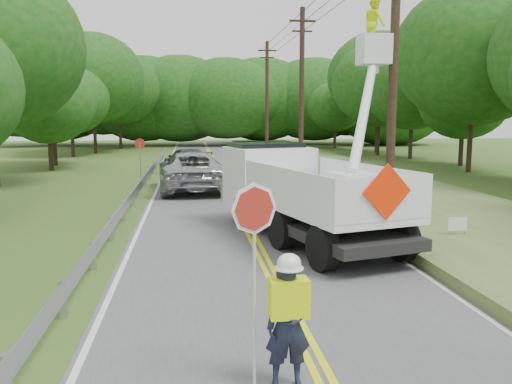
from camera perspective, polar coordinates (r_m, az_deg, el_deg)
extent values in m
plane|color=#435623|center=(9.44, 4.55, -14.34)|extent=(140.00, 140.00, 0.00)
cube|color=#4F4F51|center=(22.90, -2.42, -0.84)|extent=(7.20, 96.00, 0.02)
cube|color=#F5F611|center=(22.89, -2.67, -0.81)|extent=(0.12, 96.00, 0.00)
cube|color=#F5F611|center=(22.90, -2.17, -0.80)|extent=(0.12, 96.00, 0.00)
cube|color=silver|center=(22.89, -11.07, -0.95)|extent=(0.12, 96.00, 0.00)
cube|color=silver|center=(23.41, 6.02, -0.64)|extent=(0.12, 96.00, 0.00)
cube|color=#A0A1A9|center=(7.68, -25.13, -17.83)|extent=(0.12, 0.14, 0.70)
cube|color=#A0A1A9|center=(10.35, -19.92, -10.70)|extent=(0.12, 0.14, 0.70)
cube|color=#A0A1A9|center=(13.17, -17.01, -6.52)|extent=(0.12, 0.14, 0.70)
cube|color=#A0A1A9|center=(16.05, -15.17, -3.81)|extent=(0.12, 0.14, 0.70)
cube|color=#A0A1A9|center=(18.97, -13.90, -1.93)|extent=(0.12, 0.14, 0.70)
cube|color=#A0A1A9|center=(21.91, -12.97, -0.55)|extent=(0.12, 0.14, 0.70)
cube|color=#A0A1A9|center=(24.87, -12.26, 0.50)|extent=(0.12, 0.14, 0.70)
cube|color=#A0A1A9|center=(27.83, -11.70, 1.33)|extent=(0.12, 0.14, 0.70)
cube|color=#A0A1A9|center=(30.80, -11.25, 1.99)|extent=(0.12, 0.14, 0.70)
cube|color=#A0A1A9|center=(33.78, -10.88, 2.54)|extent=(0.12, 0.14, 0.70)
cube|color=#A0A1A9|center=(36.76, -10.56, 3.01)|extent=(0.12, 0.14, 0.70)
cube|color=#A0A1A9|center=(39.74, -10.30, 3.40)|extent=(0.12, 0.14, 0.70)
cube|color=#A0A1A9|center=(42.73, -10.07, 3.73)|extent=(0.12, 0.14, 0.70)
cube|color=#A0A1A9|center=(45.72, -9.87, 4.03)|extent=(0.12, 0.14, 0.70)
cube|color=#A0A1A9|center=(23.84, -12.25, 0.78)|extent=(0.05, 48.00, 0.34)
cylinder|color=black|center=(18.85, 14.46, 12.18)|extent=(0.30, 0.30, 10.00)
cylinder|color=black|center=(33.26, 4.89, 10.60)|extent=(0.30, 0.30, 10.00)
cube|color=black|center=(33.70, 4.98, 17.75)|extent=(1.60, 0.12, 0.12)
cube|color=black|center=(33.61, 4.97, 16.74)|extent=(1.20, 0.10, 0.10)
cylinder|color=black|center=(48.04, 1.18, 9.90)|extent=(0.30, 0.30, 10.00)
cube|color=black|center=(48.34, 1.19, 14.88)|extent=(1.60, 0.12, 0.12)
cube|color=black|center=(48.28, 1.19, 14.17)|extent=(1.20, 0.10, 0.10)
cylinder|color=black|center=(27.46, 7.94, 19.68)|extent=(0.03, 43.00, 0.03)
cylinder|color=black|center=(27.64, 9.43, 19.58)|extent=(0.03, 43.00, 0.03)
cube|color=#52642D|center=(24.47, 14.39, -0.17)|extent=(7.00, 96.00, 0.30)
cylinder|color=#332319|center=(37.37, -21.09, 4.07)|extent=(0.32, 0.32, 2.51)
ellipsoid|color=#13470F|center=(37.30, -21.33, 8.78)|extent=(5.86, 5.86, 5.16)
cylinder|color=#332319|center=(40.96, -20.71, 4.52)|extent=(0.32, 0.32, 2.67)
ellipsoid|color=#13470F|center=(40.91, -20.95, 9.08)|extent=(6.23, 6.23, 5.48)
cylinder|color=#332319|center=(49.07, -19.01, 5.23)|extent=(0.32, 0.32, 2.84)
ellipsoid|color=#13470F|center=(49.04, -19.20, 9.28)|extent=(6.62, 6.62, 5.83)
cylinder|color=#332319|center=(52.83, -16.84, 6.18)|extent=(0.32, 0.32, 4.07)
ellipsoid|color=#13470F|center=(52.91, -17.06, 11.56)|extent=(9.49, 9.49, 8.35)
cylinder|color=#332319|center=(59.22, -14.30, 6.29)|extent=(0.32, 0.32, 3.72)
ellipsoid|color=#13470F|center=(59.26, -14.46, 10.69)|extent=(8.67, 8.67, 7.63)
cylinder|color=#332319|center=(36.32, 21.89, 5.31)|extent=(0.32, 0.32, 4.27)
ellipsoid|color=#13470F|center=(36.48, 22.34, 13.51)|extent=(9.96, 9.96, 8.76)
cylinder|color=#332319|center=(40.81, 21.06, 4.52)|extent=(0.32, 0.32, 2.71)
ellipsoid|color=#13470F|center=(40.76, 21.31, 9.17)|extent=(6.33, 6.33, 5.57)
cylinder|color=#332319|center=(45.99, 16.20, 5.56)|extent=(0.32, 0.32, 3.44)
ellipsoid|color=#13470F|center=(46.00, 16.42, 10.79)|extent=(8.03, 8.03, 7.06)
cylinder|color=#332319|center=(49.44, 12.91, 5.97)|extent=(0.32, 0.32, 3.66)
ellipsoid|color=#13470F|center=(49.48, 13.08, 11.15)|extent=(8.54, 8.54, 7.51)
cylinder|color=#332319|center=(52.75, 12.77, 6.37)|extent=(0.32, 0.32, 4.15)
ellipsoid|color=#13470F|center=(52.85, 12.95, 11.87)|extent=(9.68, 9.68, 8.51)
cylinder|color=#332319|center=(58.93, 8.42, 5.92)|extent=(0.32, 0.32, 2.62)
ellipsoid|color=#13470F|center=(58.89, 8.49, 9.04)|extent=(6.12, 6.12, 5.39)
ellipsoid|color=#13470F|center=(66.66, -24.03, 9.16)|extent=(11.73, 8.80, 8.80)
ellipsoid|color=#13470F|center=(68.24, -20.15, 9.33)|extent=(13.15, 9.86, 9.86)
ellipsoid|color=#13470F|center=(66.66, -16.12, 9.55)|extent=(11.41, 8.56, 8.56)
ellipsoid|color=#13470F|center=(65.21, -12.00, 9.73)|extent=(13.38, 10.04, 10.04)
ellipsoid|color=#13470F|center=(64.72, -8.14, 9.84)|extent=(13.61, 10.21, 10.21)
ellipsoid|color=#13470F|center=(63.11, -3.14, 9.95)|extent=(12.55, 9.41, 9.41)
ellipsoid|color=#13470F|center=(66.95, 0.65, 9.86)|extent=(13.66, 10.24, 10.24)
ellipsoid|color=#13470F|center=(67.30, 6.28, 9.81)|extent=(13.60, 10.20, 10.20)
ellipsoid|color=#13470F|center=(67.44, 9.75, 9.73)|extent=(11.92, 8.94, 8.94)
ellipsoid|color=#13470F|center=(67.04, 14.15, 9.61)|extent=(15.08, 11.31, 11.31)
imported|color=#191E33|center=(7.28, 3.48, -14.06)|extent=(0.63, 0.43, 1.69)
cube|color=#CCEA08|center=(7.14, 3.51, -11.22)|extent=(0.53, 0.33, 0.51)
ellipsoid|color=white|center=(7.00, 3.54, -7.58)|extent=(0.31, 0.31, 0.25)
cylinder|color=#B7B7B7|center=(7.13, -0.19, -11.64)|extent=(0.04, 0.04, 2.36)
cylinder|color=#A6241A|center=(6.80, -0.20, -1.79)|extent=(0.63, 0.31, 0.67)
cylinder|color=black|center=(12.52, 7.11, -5.98)|extent=(0.62, 1.13, 1.08)
cylinder|color=black|center=(13.74, 15.35, -4.93)|extent=(0.62, 1.13, 1.08)
cylinder|color=black|center=(14.47, 2.70, -3.98)|extent=(0.62, 1.13, 1.08)
cylinder|color=black|center=(15.54, 10.26, -3.25)|extent=(0.62, 1.13, 1.08)
cylinder|color=black|center=(17.01, -1.34, -2.13)|extent=(0.62, 1.13, 1.08)
cylinder|color=black|center=(17.93, 5.40, -1.62)|extent=(0.62, 1.13, 1.08)
cube|color=black|center=(15.24, 6.00, -3.08)|extent=(4.21, 7.58, 0.28)
cube|color=white|center=(14.47, 7.52, -1.45)|extent=(3.88, 5.69, 0.25)
cube|color=white|center=(13.79, 2.98, 0.50)|extent=(1.45, 5.01, 1.01)
cube|color=white|center=(15.06, 11.77, 0.99)|extent=(1.45, 5.01, 1.01)
cube|color=white|center=(12.25, 13.58, -0.70)|extent=(2.52, 0.76, 1.01)
cube|color=white|center=(17.80, 1.39, 1.53)|extent=(3.02, 2.74, 2.03)
cube|color=black|center=(17.94, 1.10, 3.94)|extent=(2.56, 2.01, 0.85)
cube|color=white|center=(13.33, 10.23, 0.11)|extent=(1.25, 1.25, 0.90)
cube|color=white|center=(18.68, 12.48, 14.59)|extent=(0.96, 0.96, 0.96)
imported|color=#CCEA08|center=(18.80, 12.56, 17.18)|extent=(0.62, 0.80, 1.65)
cube|color=#FF2C06|center=(12.16, 13.82, 0.03)|extent=(1.24, 0.38, 1.28)
imported|color=#A5A7AB|center=(25.86, -6.84, 2.26)|extent=(3.48, 6.87, 1.86)
imported|color=#36393D|center=(33.30, -7.36, 3.30)|extent=(3.29, 5.65, 1.54)
cylinder|color=#A0A1A9|center=(26.55, -12.25, 2.77)|extent=(0.06, 0.06, 2.34)
cylinder|color=#A6241A|center=(26.48, -12.32, 5.06)|extent=(0.53, 0.03, 0.53)
cube|color=white|center=(15.97, 20.71, -3.21)|extent=(0.55, 0.04, 0.38)
cylinder|color=#A0A1A9|center=(15.93, 19.95, -4.39)|extent=(0.02, 0.02, 0.55)
cylinder|color=#A0A1A9|center=(16.13, 21.34, -4.31)|extent=(0.02, 0.02, 0.55)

